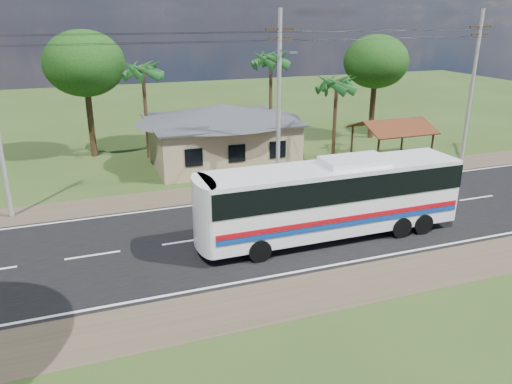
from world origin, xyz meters
TOP-DOWN VIEW (x-y plane):
  - ground at (0.00, 0.00)m, footprint 120.00×120.00m
  - road at (0.00, 0.00)m, footprint 120.00×16.00m
  - house at (1.00, 13.00)m, footprint 12.40×10.00m
  - waiting_shed at (13.00, 8.50)m, footprint 5.20×4.48m
  - concrete_barrier at (12.00, 5.60)m, footprint 7.00×0.30m
  - utility_poles at (2.67, 6.49)m, footprint 32.80×2.22m
  - palm_near at (9.50, 11.00)m, footprint 2.80×2.80m
  - palm_mid at (6.00, 15.50)m, footprint 2.80×2.80m
  - palm_far at (-4.00, 16.00)m, footprint 2.80×2.80m
  - tree_behind_house at (-8.00, 18.00)m, footprint 6.00×6.00m
  - tree_behind_shed at (16.00, 16.00)m, footprint 5.60×5.60m
  - coach_bus at (2.50, -1.91)m, footprint 13.14×2.91m
  - motorcycle at (0.20, 5.21)m, footprint 1.66×0.69m
  - person at (13.16, 6.12)m, footprint 0.64×0.55m

SIDE VIEW (x-z plane):
  - ground at x=0.00m, z-range 0.00..0.00m
  - road at x=0.00m, z-range -0.01..0.02m
  - motorcycle at x=0.20m, z-range 0.00..0.85m
  - concrete_barrier at x=12.00m, z-range 0.00..0.90m
  - person at x=13.16m, z-range 0.00..1.49m
  - coach_bus at x=2.50m, z-range 0.29..4.37m
  - house at x=1.00m, z-range 0.14..5.14m
  - waiting_shed at x=13.00m, z-range 1.05..4.40m
  - palm_near at x=9.50m, z-range 2.36..9.06m
  - utility_poles at x=2.67m, z-range 0.27..11.27m
  - palm_far at x=-4.00m, z-range 2.83..10.53m
  - tree_behind_shed at x=16.00m, z-range 2.17..11.19m
  - tree_behind_house at x=-8.00m, z-range 2.31..11.92m
  - palm_mid at x=6.00m, z-range 3.06..11.26m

